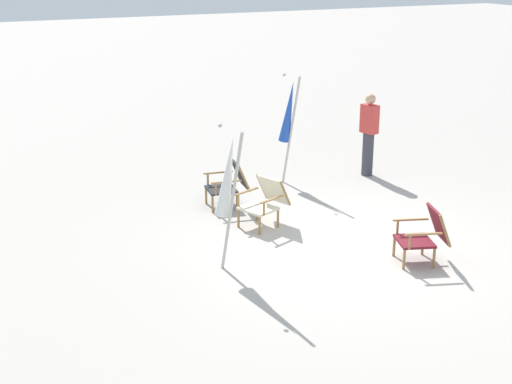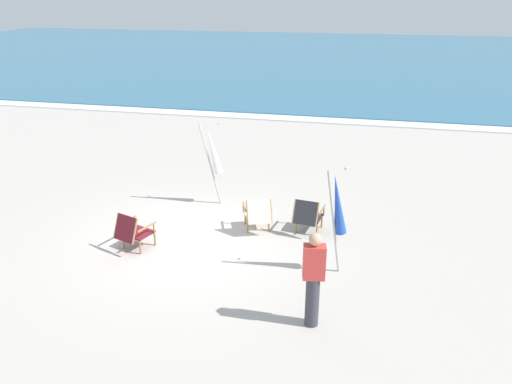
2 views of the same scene
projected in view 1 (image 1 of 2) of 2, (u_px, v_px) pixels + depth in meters
The scene contains 7 objects.
ground_plane at pixel (348, 247), 10.72m from camera, with size 80.00×80.00×0.00m, color #B2AAA0.
beach_chair_back_left at pixel (425, 233), 10.09m from camera, with size 0.77×0.84×0.81m.
beach_chair_front_left at pixel (265, 200), 11.48m from camera, with size 0.80×0.90×0.79m.
beach_chair_mid_center at pixel (230, 182), 12.33m from camera, with size 0.67×0.78×0.81m.
umbrella_furled_white at pixel (228, 178), 9.48m from camera, with size 0.58×0.33×2.08m.
umbrella_furled_blue at pixel (289, 113), 13.24m from camera, with size 0.46×0.39×2.10m.
person_near_chairs at pixel (369, 134), 13.92m from camera, with size 0.37×0.26×1.63m.
Camera 1 is at (-8.29, 5.57, 4.22)m, focal length 50.00 mm.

